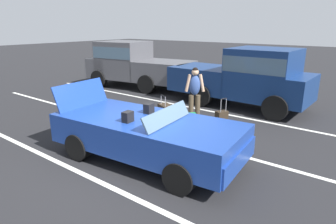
# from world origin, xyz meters

# --- Properties ---
(ground_plane) EXTENTS (80.00, 80.00, 0.00)m
(ground_plane) POSITION_xyz_m (0.00, 0.00, 0.00)
(ground_plane) COLOR black
(lot_line_near) EXTENTS (18.00, 0.12, 0.01)m
(lot_line_near) POSITION_xyz_m (0.00, -1.29, 0.00)
(lot_line_near) COLOR silver
(lot_line_near) RESTS_ON ground_plane
(lot_line_mid) EXTENTS (18.00, 0.12, 0.01)m
(lot_line_mid) POSITION_xyz_m (0.00, 1.41, 0.00)
(lot_line_mid) COLOR silver
(lot_line_mid) RESTS_ON ground_plane
(lot_line_far) EXTENTS (18.00, 0.12, 0.01)m
(lot_line_far) POSITION_xyz_m (0.00, 4.11, 0.00)
(lot_line_far) COLOR silver
(lot_line_far) RESTS_ON ground_plane
(convertible_car) EXTENTS (4.30, 2.13, 1.52)m
(convertible_car) POSITION_xyz_m (0.20, 0.02, 0.59)
(convertible_car) COLOR navy
(convertible_car) RESTS_ON ground_plane
(suitcase_large_black) EXTENTS (0.55, 0.47, 1.02)m
(suitcase_large_black) POSITION_xyz_m (-0.80, 1.71, 0.37)
(suitcase_large_black) COLOR #2D2319
(suitcase_large_black) RESTS_ON ground_plane
(suitcase_medium_bright) EXTENTS (0.45, 0.45, 0.62)m
(suitcase_medium_bright) POSITION_xyz_m (-0.06, 1.72, 0.31)
(suitcase_medium_bright) COLOR #19723F
(suitcase_medium_bright) RESTS_ON ground_plane
(suitcase_small_carryon) EXTENTS (0.32, 0.39, 0.89)m
(suitcase_small_carryon) POSITION_xyz_m (0.33, 2.83, 0.25)
(suitcase_small_carryon) COLOR #2D2319
(suitcase_small_carryon) RESTS_ON ground_plane
(duffel_bag) EXTENTS (0.45, 0.69, 0.34)m
(duffel_bag) POSITION_xyz_m (-1.59, 2.21, 0.16)
(duffel_bag) COLOR #1E479E
(duffel_bag) RESTS_ON ground_plane
(traveler_person) EXTENTS (0.54, 0.43, 1.65)m
(traveler_person) POSITION_xyz_m (-0.62, 2.88, 0.93)
(traveler_person) COLOR #4C3F2D
(traveler_person) RESTS_ON ground_plane
(parked_pickup_truck_near) EXTENTS (5.04, 2.16, 2.10)m
(parked_pickup_truck_near) POSITION_xyz_m (0.04, 5.38, 1.11)
(parked_pickup_truck_near) COLOR navy
(parked_pickup_truck_near) RESTS_ON ground_plane
(parked_pickup_truck_far) EXTENTS (5.22, 2.65, 2.10)m
(parked_pickup_truck_far) POSITION_xyz_m (-5.74, 5.54, 1.11)
(parked_pickup_truck_far) COLOR #4C4C51
(parked_pickup_truck_far) RESTS_ON ground_plane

